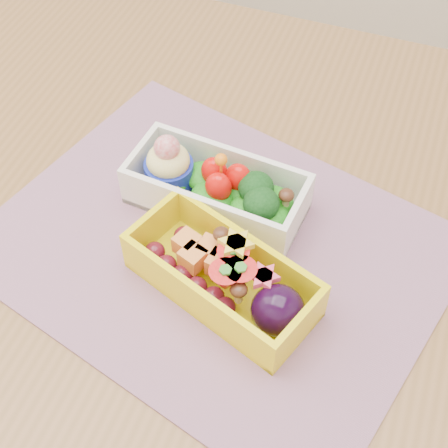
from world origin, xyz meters
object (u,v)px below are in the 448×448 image
(placemat, at_px, (216,248))
(bento_white, at_px, (216,188))
(bento_yellow, at_px, (225,277))
(table, at_px, (197,267))

(placemat, relative_size, bento_white, 2.30)
(placemat, distance_m, bento_white, 0.07)
(bento_yellow, bearing_deg, bento_white, 135.19)
(placemat, bearing_deg, bento_yellow, -59.26)
(table, height_order, placemat, placemat)
(placemat, xyz_separation_m, bento_white, (-0.02, 0.06, 0.03))
(placemat, height_order, bento_white, bento_white)
(bento_white, distance_m, bento_yellow, 0.12)
(table, relative_size, bento_yellow, 5.77)
(bento_yellow, bearing_deg, placemat, 140.45)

